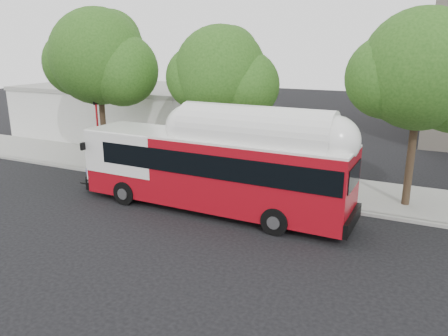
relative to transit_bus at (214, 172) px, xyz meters
name	(u,v)px	position (x,y,z in m)	size (l,w,h in m)	color
ground	(182,217)	(-0.90, -1.44, -1.90)	(120.00, 120.00, 0.00)	black
sidewalk	(240,178)	(-0.90, 5.06, -1.83)	(60.00, 5.00, 0.15)	gray
curb_strip	(220,191)	(-0.90, 2.46, -1.83)	(60.00, 0.30, 0.15)	gray
red_curb_segment	(172,183)	(-3.90, 2.46, -1.82)	(10.00, 0.32, 0.16)	maroon
street_tree_left	(105,61)	(-9.42, 4.12, 4.70)	(6.67, 5.80, 9.74)	#2D2116
street_tree_mid	(227,76)	(-1.49, 4.62, 4.00)	(5.75, 5.00, 8.62)	#2D2116
street_tree_right	(432,75)	(8.54, 4.42, 4.35)	(6.21, 5.40, 9.18)	#2D2116
low_commercial_bldg	(125,110)	(-14.90, 12.56, 0.25)	(16.20, 10.20, 4.25)	silver
transit_bus	(214,172)	(0.00, 0.00, 0.00)	(13.83, 3.22, 4.07)	#9C0A15
signal_pole	(98,135)	(-9.43, 3.03, 0.32)	(0.12, 0.41, 4.33)	#A91219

